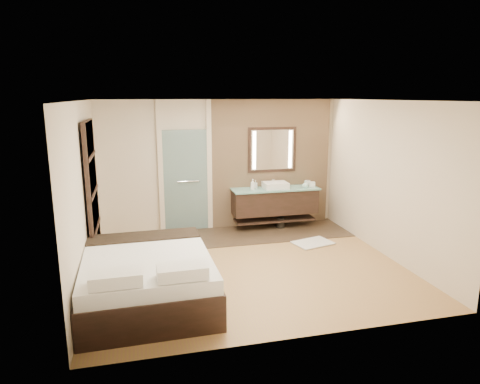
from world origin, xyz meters
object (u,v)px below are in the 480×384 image
object	(u,v)px
vanity	(275,201)
bed	(148,278)
mirror_unit	(272,150)
waste_bin	(280,223)

from	to	relation	value
vanity	bed	xyz separation A→B (m)	(-2.75, -2.81, -0.24)
vanity	mirror_unit	world-z (taller)	mirror_unit
vanity	waste_bin	distance (m)	0.49
bed	vanity	bearing A→B (deg)	44.53
vanity	bed	distance (m)	3.94
bed	waste_bin	xyz separation A→B (m)	(2.86, 2.74, -0.23)
mirror_unit	vanity	bearing A→B (deg)	-90.00
mirror_unit	bed	bearing A→B (deg)	-132.03
vanity	mirror_unit	bearing A→B (deg)	90.00
mirror_unit	waste_bin	size ratio (longest dim) A/B	4.68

